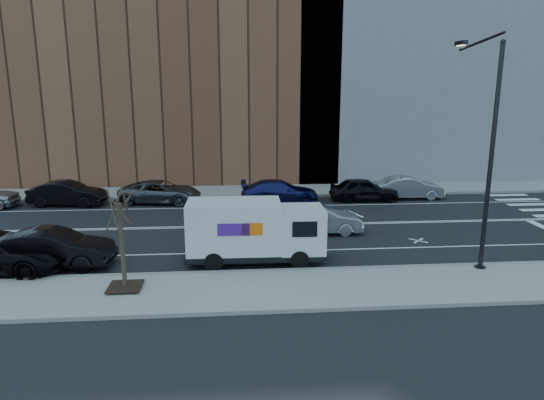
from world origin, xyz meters
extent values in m
plane|color=black|center=(0.00, 0.00, 0.00)|extent=(120.00, 120.00, 0.00)
cube|color=gray|center=(0.00, -8.80, 0.07)|extent=(44.00, 3.60, 0.15)
cube|color=gray|center=(0.00, 8.80, 0.07)|extent=(44.00, 3.60, 0.15)
cube|color=gray|center=(0.00, -7.00, 0.08)|extent=(44.00, 0.25, 0.17)
cube|color=gray|center=(0.00, 7.00, 0.08)|extent=(44.00, 0.25, 0.17)
cube|color=brown|center=(-8.00, 15.60, 11.00)|extent=(26.00, 10.00, 22.00)
cube|color=slate|center=(12.00, 15.60, 13.00)|extent=(20.00, 10.00, 26.00)
cylinder|color=black|center=(7.00, -7.40, 4.50)|extent=(0.18, 0.18, 9.00)
cylinder|color=black|center=(7.00, -7.40, 0.10)|extent=(0.44, 0.44, 0.20)
sphere|color=black|center=(7.00, -7.40, 8.95)|extent=(0.20, 0.20, 0.20)
cylinder|color=black|center=(7.00, -5.70, 9.10)|extent=(0.11, 3.49, 0.48)
cube|color=black|center=(7.00, -4.00, 9.20)|extent=(0.25, 0.80, 0.18)
cube|color=#FFF2CC|center=(7.00, -4.00, 9.10)|extent=(0.18, 0.55, 0.03)
cube|color=black|center=(-7.00, -8.40, 0.23)|extent=(1.20, 1.20, 0.04)
cylinder|color=#382B1E|center=(-7.00, -8.40, 1.75)|extent=(0.16, 0.16, 3.20)
cylinder|color=#382B1E|center=(-6.75, -8.40, 3.15)|extent=(0.06, 0.80, 1.44)
cylinder|color=#382B1E|center=(-6.92, -8.16, 3.15)|extent=(0.81, 0.31, 1.19)
cylinder|color=#382B1E|center=(-7.20, -8.25, 3.15)|extent=(0.58, 0.76, 1.50)
cylinder|color=#382B1E|center=(-7.20, -8.55, 3.15)|extent=(0.47, 0.61, 1.37)
cylinder|color=#382B1E|center=(-6.92, -8.64, 3.15)|extent=(0.72, 0.29, 1.13)
cube|color=black|center=(-2.16, -5.60, 0.42)|extent=(5.78, 2.03, 0.28)
cube|color=silver|center=(-0.12, -5.63, 1.44)|extent=(1.88, 2.02, 1.86)
cube|color=black|center=(0.82, -5.64, 1.72)|extent=(0.08, 1.72, 0.88)
cube|color=black|center=(-0.14, -6.64, 1.72)|extent=(1.02, 0.05, 0.65)
cube|color=black|center=(-0.11, -4.62, 1.72)|extent=(1.02, 0.05, 0.65)
cube|color=black|center=(0.79, -5.64, 0.51)|extent=(0.17, 1.86, 0.32)
cube|color=silver|center=(-3.00, -5.59, 1.62)|extent=(3.93, 2.10, 2.13)
cube|color=#47198C|center=(-3.01, -6.63, 1.76)|extent=(1.30, 0.04, 0.51)
cube|color=orange|center=(-2.27, -6.64, 1.76)|extent=(0.84, 0.03, 0.51)
cube|color=#47198C|center=(-2.98, -4.55, 1.76)|extent=(1.30, 0.04, 0.51)
cube|color=orange|center=(-2.24, -4.56, 1.76)|extent=(0.84, 0.03, 0.51)
cylinder|color=black|center=(-0.32, -6.56, 0.39)|extent=(0.78, 0.27, 0.78)
cylinder|color=black|center=(-0.29, -4.70, 0.39)|extent=(0.78, 0.27, 0.78)
cylinder|color=black|center=(-3.85, -6.50, 0.39)|extent=(0.78, 0.27, 0.78)
cylinder|color=black|center=(-3.82, -4.65, 0.39)|extent=(0.78, 0.27, 0.78)
imported|color=black|center=(-13.50, 5.64, 0.78)|extent=(4.86, 2.16, 1.55)
imported|color=#494C50|center=(-7.72, 5.94, 0.72)|extent=(5.47, 3.07, 1.44)
imported|color=#171A53|center=(0.00, 5.45, 0.73)|extent=(5.05, 2.11, 1.46)
imported|color=black|center=(5.60, 5.45, 0.76)|extent=(4.56, 2.06, 1.52)
imported|color=#A0A0A5|center=(8.80, 5.83, 0.75)|extent=(4.58, 1.66, 1.50)
imported|color=#B0B1B5|center=(1.32, -1.62, 0.73)|extent=(4.46, 1.61, 1.46)
imported|color=black|center=(-10.50, -5.56, 0.81)|extent=(4.97, 1.90, 1.62)
camera|label=1|loc=(-2.98, -25.29, 7.29)|focal=32.00mm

